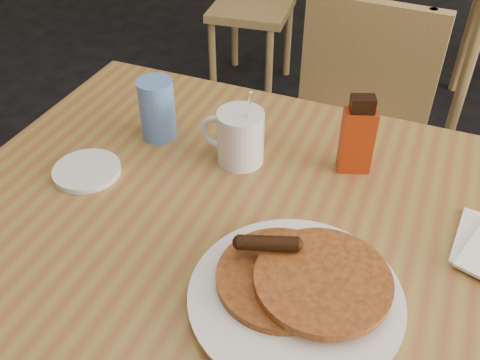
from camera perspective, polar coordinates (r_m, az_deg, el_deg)
name	(u,v)px	position (r m, az deg, el deg)	size (l,w,h in m)	color
main_table	(297,251)	(0.96, 6.14, -7.55)	(1.37, 0.94, 0.75)	olive
chair_main_far	(354,130)	(1.62, 12.07, 5.27)	(0.42, 0.42, 0.87)	#AE8351
pancake_plate	(297,290)	(0.83, 6.13, -11.60)	(0.32, 0.32, 0.07)	white
coffee_mug	(239,136)	(1.05, -0.11, 4.70)	(0.13, 0.09, 0.17)	white
syrup_bottle	(357,137)	(1.05, 12.40, 4.51)	(0.07, 0.06, 0.16)	maroon
blue_tumbler	(157,109)	(1.14, -8.82, 7.47)	(0.07, 0.07, 0.13)	#547CC5
side_saucer	(87,171)	(1.09, -16.02, 0.97)	(0.13, 0.13, 0.01)	white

